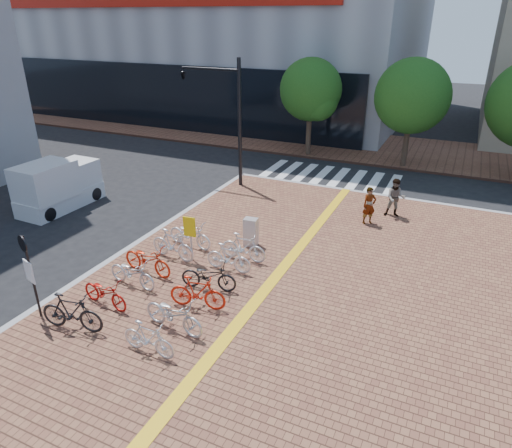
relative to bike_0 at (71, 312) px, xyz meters
The scene contains 25 objects.
ground 3.43m from the bike_0, 50.87° to the left, with size 120.00×120.00×0.00m, color black.
tactile_strip 4.80m from the bike_0, 30.25° to the right, with size 0.40×34.00×0.01m, color gold.
kerb_north 15.48m from the bike_0, 70.69° to the left, with size 14.00×0.25×0.15m, color gray.
far_sidewalk 23.70m from the bike_0, 84.88° to the left, with size 70.00×8.00×0.15m, color brown.
crosswalk 16.82m from the bike_0, 81.05° to the left, with size 7.50×4.00×0.01m.
street_trees 21.56m from the bike_0, 70.36° to the left, with size 16.20×4.60×6.35m.
bike_0 is the anchor object (origin of this frame).
bike_1 1.31m from the bike_0, 89.12° to the left, with size 0.62×1.79×0.94m, color #A8110C.
bike_2 2.58m from the bike_0, 89.02° to the left, with size 0.65×1.87×0.98m, color silver.
bike_3 3.47m from the bike_0, 90.15° to the left, with size 0.70×2.01×1.06m, color red.
bike_4 4.70m from the bike_0, 87.67° to the left, with size 0.53×1.88×1.13m, color silver.
bike_5 5.80m from the bike_0, 87.70° to the left, with size 0.68×1.94×1.02m, color white.
bike_6 2.58m from the bike_0, ahead, with size 0.45×1.61×0.96m, color silver.
bike_7 2.87m from the bike_0, 24.59° to the left, with size 0.70×2.01×1.05m, color #B4B5B9.
bike_8 3.57m from the bike_0, 42.22° to the left, with size 0.50×1.79×1.07m, color red.
bike_9 4.23m from the bike_0, 55.07° to the left, with size 0.65×1.87×0.98m, color black.
bike_10 5.36m from the bike_0, 62.77° to the left, with size 0.48×1.70×1.02m, color white.
bike_11 6.24m from the bike_0, 65.48° to the left, with size 0.49×1.74×1.05m, color silver.
pedestrian_a 12.40m from the bike_0, 61.05° to the left, with size 0.59×0.39×1.63m, color gray.
pedestrian_b 13.93m from the bike_0, 60.40° to the left, with size 0.84×0.65×1.73m, color #4D5161.
utility_box 7.25m from the bike_0, 71.34° to the left, with size 0.51×0.37×1.12m, color #BCBBC0.
yellow_sign 4.99m from the bike_0, 79.93° to the left, with size 0.47×0.13×1.72m.
notice_sign 1.78m from the bike_0, behind, with size 0.49×0.19×2.69m.
traffic_light_pole 13.79m from the bike_0, 101.58° to the left, with size 3.42×1.32×6.37m.
box_truck 10.31m from the bike_0, 138.09° to the left, with size 1.82×4.02×2.30m.
Camera 1 is at (7.03, -10.04, 8.29)m, focal length 32.00 mm.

